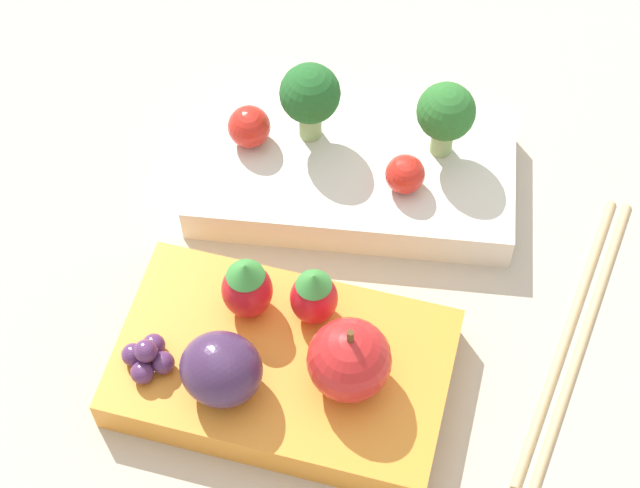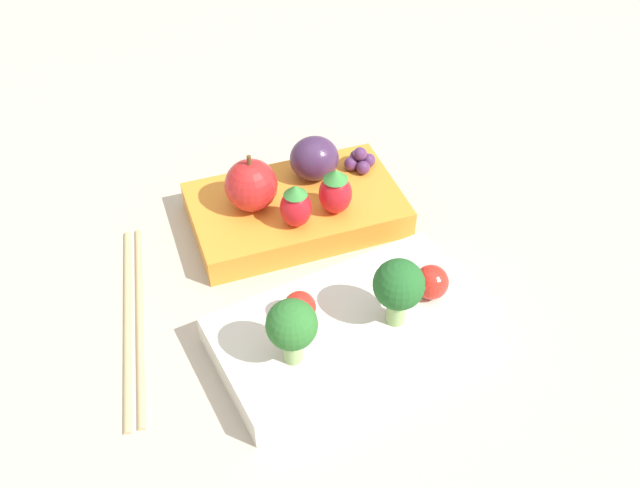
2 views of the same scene
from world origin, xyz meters
name	(u,v)px [view 1 (image 1 of 2)]	position (x,y,z in m)	size (l,w,h in m)	color
ground_plane	(333,277)	(0.00, 0.00, 0.00)	(4.00, 4.00, 0.00)	#BCB29E
bento_box_savoury	(353,173)	(-0.01, 0.07, 0.01)	(0.22, 0.14, 0.03)	silver
bento_box_fruit	(283,368)	(-0.01, -0.07, 0.01)	(0.19, 0.12, 0.03)	orange
broccoli_floret_0	(310,96)	(-0.04, 0.09, 0.06)	(0.04, 0.04, 0.06)	#93B770
broccoli_floret_1	(446,114)	(0.04, 0.10, 0.06)	(0.04, 0.04, 0.06)	#93B770
cherry_tomato_0	(405,174)	(0.03, 0.06, 0.04)	(0.02, 0.02, 0.02)	red
cherry_tomato_1	(249,127)	(-0.08, 0.07, 0.04)	(0.03, 0.03, 0.03)	red
apple	(349,360)	(0.03, -0.08, 0.05)	(0.05, 0.05, 0.05)	red
strawberry_0	(247,288)	(-0.04, -0.05, 0.05)	(0.03, 0.03, 0.05)	red
strawberry_1	(309,295)	(0.00, -0.04, 0.05)	(0.03, 0.03, 0.04)	red
plum	(221,369)	(-0.04, -0.10, 0.05)	(0.05, 0.04, 0.04)	#42284C
grape_cluster	(148,357)	(-0.08, -0.10, 0.03)	(0.03, 0.03, 0.02)	#562D5B
chopsticks_pair	(576,334)	(0.15, 0.00, 0.00)	(0.04, 0.21, 0.01)	tan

